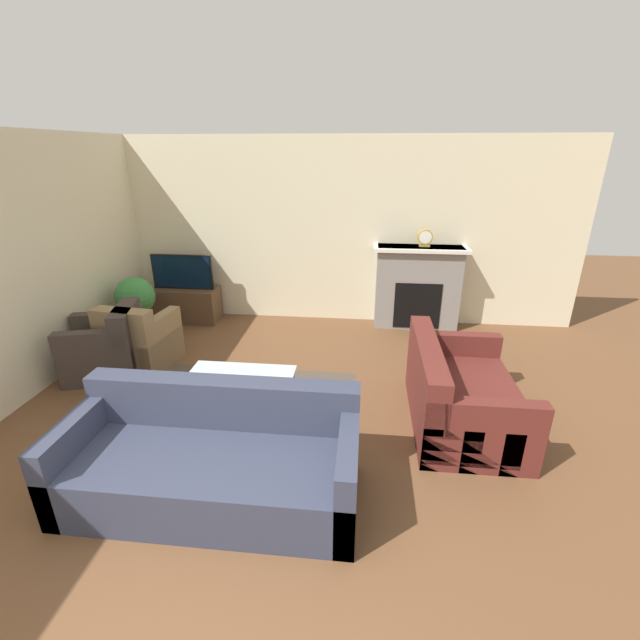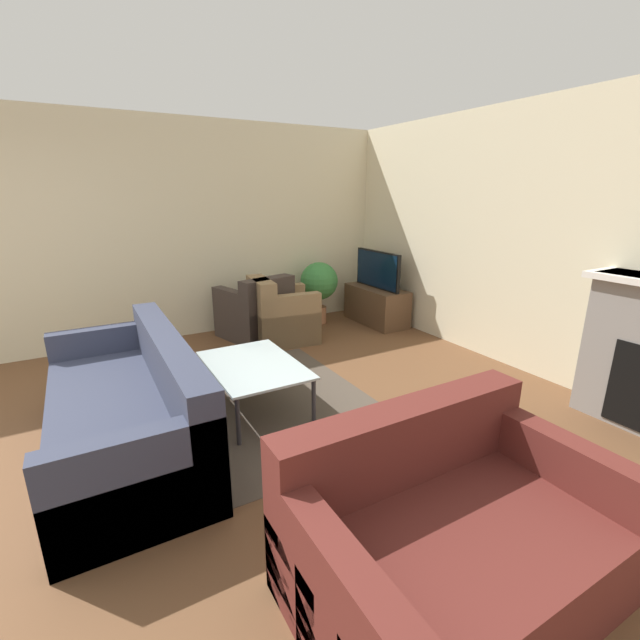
# 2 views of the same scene
# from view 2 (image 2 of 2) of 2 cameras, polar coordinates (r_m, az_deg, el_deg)

# --- Properties ---
(wall_back) EXTENTS (8.12, 0.06, 2.70)m
(wall_back) POSITION_cam_2_polar(r_m,az_deg,el_deg) (5.03, 23.63, 9.87)
(wall_back) COLOR beige
(wall_back) RESTS_ON ground_plane
(wall_left) EXTENTS (0.06, 7.96, 2.70)m
(wall_left) POSITION_cam_2_polar(r_m,az_deg,el_deg) (5.82, -14.99, 11.43)
(wall_left) COLOR beige
(wall_left) RESTS_ON ground_plane
(area_rug) EXTENTS (2.26, 1.92, 0.00)m
(area_rug) POSITION_cam_2_polar(r_m,az_deg,el_deg) (3.92, -7.98, -11.24)
(area_rug) COLOR #4C4238
(area_rug) RESTS_ON ground_plane
(tv_stand) EXTENTS (1.00, 0.46, 0.52)m
(tv_stand) POSITION_cam_2_polar(r_m,az_deg,el_deg) (6.23, 7.51, 1.96)
(tv_stand) COLOR brown
(tv_stand) RESTS_ON ground_plane
(tv) EXTENTS (0.93, 0.06, 0.52)m
(tv) POSITION_cam_2_polar(r_m,az_deg,el_deg) (6.12, 7.68, 6.68)
(tv) COLOR black
(tv) RESTS_ON tv_stand
(couch_sectional) EXTENTS (2.18, 0.93, 0.82)m
(couch_sectional) POSITION_cam_2_polar(r_m,az_deg,el_deg) (3.50, -24.07, -11.00)
(couch_sectional) COLOR #33384C
(couch_sectional) RESTS_ON ground_plane
(couch_loveseat) EXTENTS (0.96, 1.48, 0.82)m
(couch_loveseat) POSITION_cam_2_polar(r_m,az_deg,el_deg) (2.31, 16.72, -26.03)
(couch_loveseat) COLOR #5B231E
(couch_loveseat) RESTS_ON ground_plane
(armchair_by_window) EXTENTS (0.96, 0.92, 0.82)m
(armchair_by_window) POSITION_cam_2_polar(r_m,az_deg,el_deg) (5.60, -8.52, 0.70)
(armchair_by_window) COLOR #3D332D
(armchair_by_window) RESTS_ON ground_plane
(armchair_accent) EXTENTS (0.78, 0.83, 0.82)m
(armchair_accent) POSITION_cam_2_polar(r_m,az_deg,el_deg) (5.42, -5.25, 0.31)
(armchair_accent) COLOR #8C704C
(armchair_accent) RESTS_ON ground_plane
(coffee_table) EXTENTS (1.06, 0.72, 0.41)m
(coffee_table) POSITION_cam_2_polar(r_m,az_deg,el_deg) (3.75, -8.84, -6.28)
(coffee_table) COLOR #333338
(coffee_table) RESTS_ON ground_plane
(potted_plant) EXTENTS (0.53, 0.53, 0.88)m
(potted_plant) POSITION_cam_2_polar(r_m,az_deg,el_deg) (6.09, -0.12, 4.91)
(potted_plant) COLOR #AD704C
(potted_plant) RESTS_ON ground_plane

